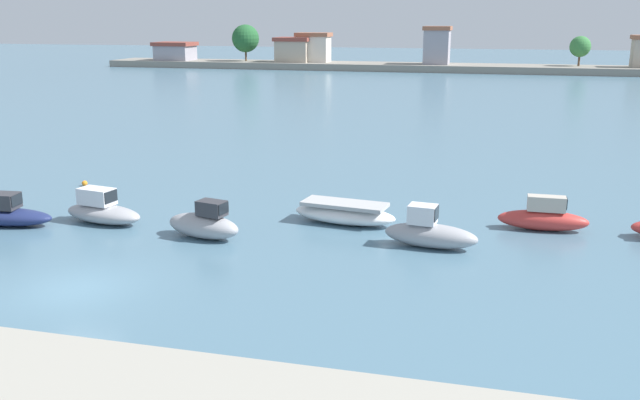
# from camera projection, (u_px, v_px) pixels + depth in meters

# --- Properties ---
(ground_plane) EXTENTS (400.00, 400.00, 0.00)m
(ground_plane) POSITION_uv_depth(u_px,v_px,m) (76.00, 289.00, 24.42)
(ground_plane) COLOR slate
(moored_boat_1) EXTENTS (4.71, 1.91, 1.51)m
(moored_boat_1) POSITION_uv_depth(u_px,v_px,m) (5.00, 214.00, 31.80)
(moored_boat_1) COLOR navy
(moored_boat_1) RESTS_ON ground
(moored_boat_2) EXTENTS (4.24, 2.21, 1.61)m
(moored_boat_2) POSITION_uv_depth(u_px,v_px,m) (102.00, 211.00, 32.17)
(moored_boat_2) COLOR #9E9EA3
(moored_boat_2) RESTS_ON ground
(moored_boat_3) EXTENTS (3.72, 2.10, 1.70)m
(moored_boat_3) POSITION_uv_depth(u_px,v_px,m) (204.00, 224.00, 29.94)
(moored_boat_3) COLOR #9E9EA3
(moored_boat_3) RESTS_ON ground
(moored_boat_4) EXTENTS (5.06, 2.40, 1.00)m
(moored_boat_4) POSITION_uv_depth(u_px,v_px,m) (345.00, 213.00, 32.11)
(moored_boat_4) COLOR white
(moored_boat_4) RESTS_ON ground
(moored_boat_5) EXTENTS (4.01, 1.72, 1.77)m
(moored_boat_5) POSITION_uv_depth(u_px,v_px,m) (430.00, 233.00, 28.74)
(moored_boat_5) COLOR #9E9EA3
(moored_boat_5) RESTS_ON ground
(moored_boat_6) EXTENTS (3.95, 1.14, 1.57)m
(moored_boat_6) POSITION_uv_depth(u_px,v_px,m) (543.00, 218.00, 31.05)
(moored_boat_6) COLOR #C63833
(moored_boat_6) RESTS_ON ground
(mooring_buoy_3) EXTENTS (0.31, 0.31, 0.31)m
(mooring_buoy_3) POSITION_uv_depth(u_px,v_px,m) (85.00, 183.00, 39.29)
(mooring_buoy_3) COLOR orange
(mooring_buoy_3) RESTS_ON ground
(distant_shoreline) EXTENTS (119.11, 9.78, 7.96)m
(distant_shoreline) POSITION_uv_depth(u_px,v_px,m) (395.00, 59.00, 124.89)
(distant_shoreline) COLOR gray
(distant_shoreline) RESTS_ON ground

